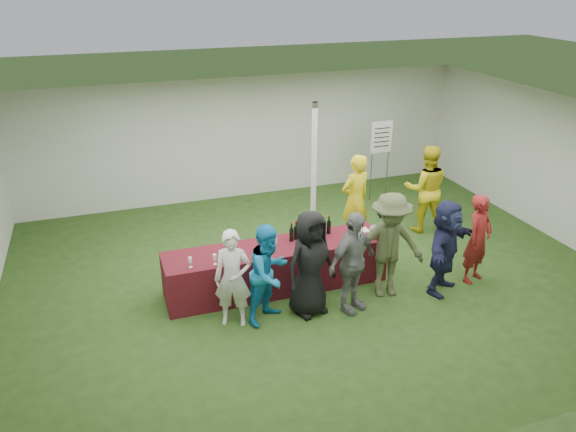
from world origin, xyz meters
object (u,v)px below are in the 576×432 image
object	(u,v)px
customer_4	(389,246)
staff_pourer	(355,200)
dump_bucket	(376,232)
customer_2	(310,264)
customer_3	(352,263)
customer_1	(269,273)
serving_table	(276,267)
customer_6	(478,239)
customer_5	(445,247)
wine_list_sign	(381,143)
staff_back	(426,189)
customer_0	(233,279)

from	to	relation	value
customer_4	staff_pourer	bearing A→B (deg)	89.78
dump_bucket	customer_2	bearing A→B (deg)	-156.14
staff_pourer	customer_3	distance (m)	2.31
customer_3	dump_bucket	bearing A→B (deg)	20.83
customer_3	staff_pourer	bearing A→B (deg)	40.31
customer_1	customer_3	bearing A→B (deg)	-40.21
customer_1	customer_4	size ratio (longest dim) A/B	0.88
dump_bucket	customer_4	distance (m)	0.56
serving_table	customer_4	bearing A→B (deg)	-25.91
serving_table	customer_6	size ratio (longest dim) A/B	2.37
dump_bucket	customer_6	size ratio (longest dim) A/B	0.14
dump_bucket	customer_5	size ratio (longest dim) A/B	0.14
wine_list_sign	customer_4	bearing A→B (deg)	-115.52
wine_list_sign	customer_2	world-z (taller)	wine_list_sign
wine_list_sign	staff_back	world-z (taller)	wine_list_sign
wine_list_sign	customer_4	world-z (taller)	wine_list_sign
dump_bucket	customer_2	xyz separation A→B (m)	(-1.40, -0.62, -0.01)
wine_list_sign	staff_back	bearing A→B (deg)	-87.19
customer_1	customer_0	bearing A→B (deg)	141.59
staff_pourer	staff_back	distance (m)	1.56
staff_back	customer_0	bearing A→B (deg)	44.23
customer_2	customer_6	bearing A→B (deg)	-15.27
customer_0	customer_1	distance (m)	0.53
customer_5	customer_2	bearing A→B (deg)	140.70
wine_list_sign	customer_3	distance (m)	4.66
customer_2	customer_6	size ratio (longest dim) A/B	1.09
serving_table	customer_3	bearing A→B (deg)	-48.57
customer_0	serving_table	bearing A→B (deg)	60.48
customer_0	customer_6	bearing A→B (deg)	19.07
serving_table	customer_6	xyz separation A→B (m)	(3.20, -0.84, 0.39)
dump_bucket	customer_6	world-z (taller)	customer_6
wine_list_sign	staff_pourer	distance (m)	2.39
dump_bucket	customer_2	size ratio (longest dim) A/B	0.13
customer_1	customer_6	size ratio (longest dim) A/B	1.00
customer_3	customer_6	bearing A→B (deg)	-19.97
customer_0	customer_4	xyz separation A→B (m)	(2.49, -0.02, 0.13)
customer_4	customer_6	distance (m)	1.61
customer_0	customer_3	size ratio (longest dim) A/B	0.92
customer_2	customer_6	distance (m)	2.94
customer_6	customer_1	bearing A→B (deg)	155.50
dump_bucket	customer_3	size ratio (longest dim) A/B	0.13
staff_pourer	staff_back	xyz separation A→B (m)	(1.56, 0.08, -0.00)
customer_1	dump_bucket	bearing A→B (deg)	-15.93
customer_0	staff_pourer	bearing A→B (deg)	53.77
staff_back	customer_5	bearing A→B (deg)	86.22
customer_1	staff_back	bearing A→B (deg)	-4.84
staff_pourer	customer_3	xyz separation A→B (m)	(-1.02, -2.07, -0.07)
customer_1	wine_list_sign	bearing A→B (deg)	12.80
wine_list_sign	customer_6	xyz separation A→B (m)	(-0.16, -3.77, -0.55)
dump_bucket	customer_3	bearing A→B (deg)	-135.67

